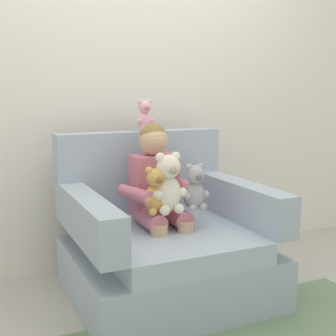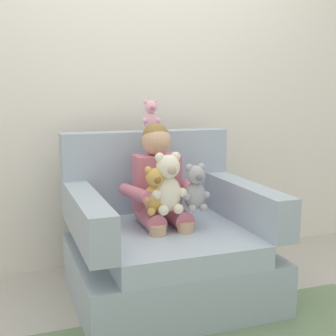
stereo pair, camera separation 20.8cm
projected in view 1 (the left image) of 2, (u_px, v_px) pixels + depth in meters
ground_plane at (167, 297)px, 2.67m from camera, size 8.00×8.00×0.00m
back_wall at (123, 72)px, 3.09m from camera, size 6.00×0.10×2.60m
armchair at (164, 245)px, 2.66m from camera, size 1.06×0.97×0.93m
seated_child at (158, 188)px, 2.63m from camera, size 0.45×0.39×0.82m
plush_honey at (155, 192)px, 2.46m from camera, size 0.15×0.13×0.26m
plush_cream at (168, 185)px, 2.48m from camera, size 0.20×0.16×0.33m
plush_grey at (195, 188)px, 2.54m from camera, size 0.16×0.13×0.26m
plush_pink_on_backrest at (145, 116)px, 2.88m from camera, size 0.12×0.10×0.20m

